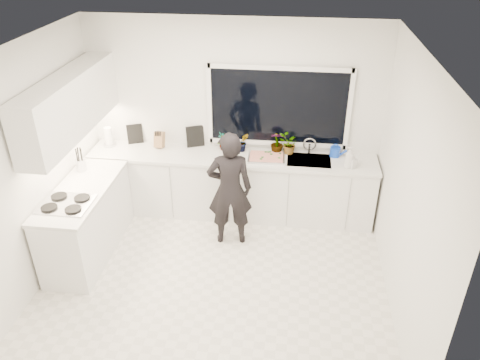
# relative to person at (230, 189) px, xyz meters

# --- Properties ---
(floor) EXTENTS (4.00, 3.50, 0.02)m
(floor) POSITION_rel_person_xyz_m (-0.07, -0.79, -0.79)
(floor) COLOR beige
(floor) RESTS_ON ground
(wall_back) EXTENTS (4.00, 0.02, 2.70)m
(wall_back) POSITION_rel_person_xyz_m (-0.07, 0.97, 0.57)
(wall_back) COLOR white
(wall_back) RESTS_ON ground
(wall_left) EXTENTS (0.02, 3.50, 2.70)m
(wall_left) POSITION_rel_person_xyz_m (-2.08, -0.79, 0.57)
(wall_left) COLOR white
(wall_left) RESTS_ON ground
(wall_right) EXTENTS (0.02, 3.50, 2.70)m
(wall_right) POSITION_rel_person_xyz_m (1.94, -0.79, 0.57)
(wall_right) COLOR white
(wall_right) RESTS_ON ground
(ceiling) EXTENTS (4.00, 3.50, 0.02)m
(ceiling) POSITION_rel_person_xyz_m (-0.07, -0.79, 1.93)
(ceiling) COLOR white
(ceiling) RESTS_ON wall_back
(window) EXTENTS (1.80, 0.02, 1.00)m
(window) POSITION_rel_person_xyz_m (0.53, 0.93, 0.77)
(window) COLOR black
(window) RESTS_ON wall_back
(base_cabinets_back) EXTENTS (3.92, 0.58, 0.88)m
(base_cabinets_back) POSITION_rel_person_xyz_m (-0.07, 0.66, -0.34)
(base_cabinets_back) COLOR white
(base_cabinets_back) RESTS_ON floor
(base_cabinets_left) EXTENTS (0.58, 1.60, 0.88)m
(base_cabinets_left) POSITION_rel_person_xyz_m (-1.74, -0.44, -0.34)
(base_cabinets_left) COLOR white
(base_cabinets_left) RESTS_ON floor
(countertop_back) EXTENTS (3.94, 0.62, 0.04)m
(countertop_back) POSITION_rel_person_xyz_m (-0.07, 0.65, 0.12)
(countertop_back) COLOR silver
(countertop_back) RESTS_ON base_cabinets_back
(countertop_left) EXTENTS (0.62, 1.60, 0.04)m
(countertop_left) POSITION_rel_person_xyz_m (-1.74, -0.44, 0.12)
(countertop_left) COLOR silver
(countertop_left) RESTS_ON base_cabinets_left
(upper_cabinets) EXTENTS (0.34, 2.10, 0.70)m
(upper_cabinets) POSITION_rel_person_xyz_m (-1.86, -0.09, 1.07)
(upper_cabinets) COLOR white
(upper_cabinets) RESTS_ON wall_left
(sink) EXTENTS (0.58, 0.42, 0.14)m
(sink) POSITION_rel_person_xyz_m (0.98, 0.66, 0.09)
(sink) COLOR silver
(sink) RESTS_ON countertop_back
(faucet) EXTENTS (0.03, 0.03, 0.22)m
(faucet) POSITION_rel_person_xyz_m (0.98, 0.86, 0.25)
(faucet) COLOR silver
(faucet) RESTS_ON countertop_back
(stovetop) EXTENTS (0.56, 0.48, 0.03)m
(stovetop) POSITION_rel_person_xyz_m (-1.76, -0.79, 0.16)
(stovetop) COLOR black
(stovetop) RESTS_ON countertop_left
(person) EXTENTS (0.62, 0.46, 1.56)m
(person) POSITION_rel_person_xyz_m (0.00, 0.00, 0.00)
(person) COLOR black
(person) RESTS_ON floor
(pizza_tray) EXTENTS (0.50, 0.37, 0.03)m
(pizza_tray) POSITION_rel_person_xyz_m (0.41, 0.63, 0.16)
(pizza_tray) COLOR #B1B1B5
(pizza_tray) RESTS_ON countertop_back
(pizza) EXTENTS (0.45, 0.33, 0.01)m
(pizza) POSITION_rel_person_xyz_m (0.41, 0.63, 0.17)
(pizza) COLOR #AF3417
(pizza) RESTS_ON pizza_tray
(watering_can) EXTENTS (0.17, 0.17, 0.13)m
(watering_can) POSITION_rel_person_xyz_m (1.33, 0.82, 0.21)
(watering_can) COLOR blue
(watering_can) RESTS_ON countertop_back
(paper_towel_roll) EXTENTS (0.12, 0.12, 0.26)m
(paper_towel_roll) POSITION_rel_person_xyz_m (-1.83, 0.76, 0.27)
(paper_towel_roll) COLOR white
(paper_towel_roll) RESTS_ON countertop_back
(knife_block) EXTENTS (0.14, 0.12, 0.22)m
(knife_block) POSITION_rel_person_xyz_m (-1.11, 0.80, 0.25)
(knife_block) COLOR #A46E4C
(knife_block) RESTS_ON countertop_back
(utensil_crock) EXTENTS (0.17, 0.17, 0.16)m
(utensil_crock) POSITION_rel_person_xyz_m (-1.92, 0.01, 0.22)
(utensil_crock) COLOR silver
(utensil_crock) RESTS_ON countertop_left
(picture_frame_large) EXTENTS (0.21, 0.10, 0.28)m
(picture_frame_large) POSITION_rel_person_xyz_m (-1.49, 0.90, 0.28)
(picture_frame_large) COLOR black
(picture_frame_large) RESTS_ON countertop_back
(picture_frame_small) EXTENTS (0.24, 0.12, 0.30)m
(picture_frame_small) POSITION_rel_person_xyz_m (-0.62, 0.90, 0.29)
(picture_frame_small) COLOR black
(picture_frame_small) RESTS_ON countertop_back
(herb_plants) EXTENTS (1.14, 0.30, 0.30)m
(herb_plants) POSITION_rel_person_xyz_m (0.46, 0.82, 0.28)
(herb_plants) COLOR #26662D
(herb_plants) RESTS_ON countertop_back
(soap_bottles) EXTENTS (0.18, 0.13, 0.29)m
(soap_bottles) POSITION_rel_person_xyz_m (1.50, 0.51, 0.27)
(soap_bottles) COLOR #D8BF66
(soap_bottles) RESTS_ON countertop_back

